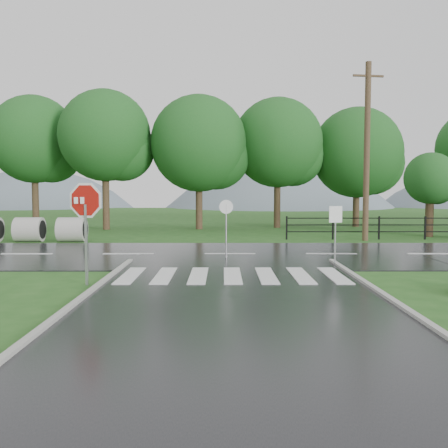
{
  "coord_description": "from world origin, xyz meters",
  "views": [
    {
      "loc": [
        -0.29,
        -9.5,
        2.58
      ],
      "look_at": [
        -0.25,
        6.0,
        1.5
      ],
      "focal_mm": 40.0,
      "sensor_mm": 36.0,
      "label": 1
    }
  ],
  "objects": [
    {
      "name": "reg_sign_round",
      "position": [
        -0.16,
        8.84,
        1.39
      ],
      "size": [
        0.51,
        0.08,
        2.19
      ],
      "color": "#939399",
      "rests_on": "ground"
    },
    {
      "name": "fence_west",
      "position": [
        7.75,
        16.0,
        0.72
      ],
      "size": [
        9.58,
        0.08,
        1.2
      ],
      "color": "black",
      "rests_on": "ground"
    },
    {
      "name": "main_road",
      "position": [
        0.0,
        10.0,
        0.0
      ],
      "size": [
        90.0,
        8.0,
        0.04
      ],
      "primitive_type": "cube",
      "color": "black",
      "rests_on": "ground"
    },
    {
      "name": "stop_sign",
      "position": [
        -3.95,
        3.8,
        2.03
      ],
      "size": [
        1.26,
        0.37,
        2.94
      ],
      "color": "#939399",
      "rests_on": "ground"
    },
    {
      "name": "crosswalk",
      "position": [
        0.0,
        5.0,
        0.06
      ],
      "size": [
        6.5,
        2.8,
        0.02
      ],
      "color": "silver",
      "rests_on": "ground"
    },
    {
      "name": "ground",
      "position": [
        0.0,
        0.0,
        0.0
      ],
      "size": [
        120.0,
        120.0,
        0.0
      ],
      "primitive_type": "plane",
      "color": "#24551C",
      "rests_on": "ground"
    },
    {
      "name": "reg_sign_small",
      "position": [
        3.47,
        7.06,
        1.44
      ],
      "size": [
        0.45,
        0.09,
        2.02
      ],
      "color": "#939399",
      "rests_on": "ground"
    },
    {
      "name": "hills",
      "position": [
        3.49,
        65.0,
        -15.54
      ],
      "size": [
        102.0,
        48.0,
        48.0
      ],
      "color": "slate",
      "rests_on": "ground"
    },
    {
      "name": "entrance_tree_left",
      "position": [
        10.95,
        17.5,
        3.14
      ],
      "size": [
        2.79,
        2.79,
        4.57
      ],
      "color": "#3D2B1C",
      "rests_on": "ground"
    },
    {
      "name": "treeline",
      "position": [
        1.0,
        24.0,
        0.0
      ],
      "size": [
        83.2,
        5.2,
        10.0
      ],
      "color": "#174C1B",
      "rests_on": "ground"
    },
    {
      "name": "utility_pole_east",
      "position": [
        6.9,
        15.5,
        4.5
      ],
      "size": [
        1.57,
        0.31,
        8.85
      ],
      "color": "#473523",
      "rests_on": "ground"
    }
  ]
}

